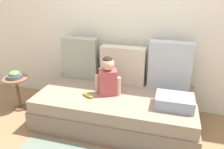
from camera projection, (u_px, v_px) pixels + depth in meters
ground_plane at (115, 122)px, 2.76m from camera, size 12.00×12.00×0.00m
back_wall at (128, 15)px, 2.80m from camera, size 5.13×0.10×2.54m
couch at (116, 109)px, 2.68m from camera, size 1.93×0.94×0.41m
throw_pillow_left at (81, 58)px, 2.97m from camera, size 0.48×0.16×0.57m
throw_pillow_center at (123, 65)px, 2.84m from camera, size 0.59×0.16×0.49m
throw_pillow_right at (170, 65)px, 2.67m from camera, size 0.52×0.16×0.59m
toddler at (108, 76)px, 2.52m from camera, size 0.32×0.22×0.48m
banana at (88, 95)px, 2.53m from camera, size 0.17×0.12×0.04m
folded_blanket at (174, 102)px, 2.30m from camera, size 0.40×0.28×0.13m
side_table at (17, 86)px, 2.93m from camera, size 0.33×0.33×0.47m
fruit_bowl at (15, 75)px, 2.87m from camera, size 0.20×0.20×0.10m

